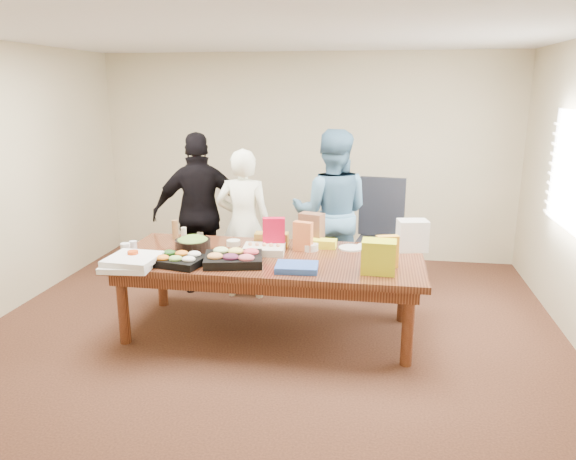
% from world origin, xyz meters
% --- Properties ---
extents(floor, '(5.50, 5.00, 0.02)m').
position_xyz_m(floor, '(0.00, 0.00, -0.01)').
color(floor, '#47301E').
rests_on(floor, ground).
extents(ceiling, '(5.50, 5.00, 0.02)m').
position_xyz_m(ceiling, '(0.00, 0.00, 2.71)').
color(ceiling, white).
rests_on(ceiling, wall_back).
extents(wall_back, '(5.50, 0.04, 2.70)m').
position_xyz_m(wall_back, '(0.00, 2.50, 1.35)').
color(wall_back, beige).
rests_on(wall_back, floor).
extents(wall_front, '(5.50, 0.04, 2.70)m').
position_xyz_m(wall_front, '(0.00, -2.50, 1.35)').
color(wall_front, beige).
rests_on(wall_front, floor).
extents(window_panel, '(0.03, 1.40, 1.10)m').
position_xyz_m(window_panel, '(2.72, 0.60, 1.50)').
color(window_panel, white).
rests_on(window_panel, wall_right).
extents(window_blinds, '(0.04, 1.36, 1.00)m').
position_xyz_m(window_blinds, '(2.68, 0.60, 1.50)').
color(window_blinds, beige).
rests_on(window_blinds, wall_right).
extents(conference_table, '(2.80, 1.20, 0.75)m').
position_xyz_m(conference_table, '(0.00, 0.00, 0.38)').
color(conference_table, '#4C1C0F').
rests_on(conference_table, floor).
extents(office_chair, '(0.71, 0.71, 1.22)m').
position_xyz_m(office_chair, '(1.02, 1.19, 0.61)').
color(office_chair, black).
rests_on(office_chair, floor).
extents(person_center, '(0.61, 0.42, 1.63)m').
position_xyz_m(person_center, '(-0.46, 0.87, 0.82)').
color(person_center, white).
rests_on(person_center, floor).
extents(person_right, '(0.91, 0.71, 1.83)m').
position_xyz_m(person_right, '(0.47, 1.15, 0.91)').
color(person_right, teal).
rests_on(person_right, floor).
extents(person_left, '(1.13, 0.75, 1.79)m').
position_xyz_m(person_left, '(-0.97, 0.97, 0.89)').
color(person_left, black).
rests_on(person_left, floor).
extents(veggie_tray, '(0.49, 0.41, 0.06)m').
position_xyz_m(veggie_tray, '(-0.73, -0.37, 0.78)').
color(veggie_tray, black).
rests_on(veggie_tray, conference_table).
extents(fruit_tray, '(0.58, 0.49, 0.08)m').
position_xyz_m(fruit_tray, '(-0.27, -0.27, 0.79)').
color(fruit_tray, black).
rests_on(fruit_tray, conference_table).
extents(sheet_cake, '(0.40, 0.32, 0.07)m').
position_xyz_m(sheet_cake, '(-0.07, 0.09, 0.78)').
color(sheet_cake, silver).
rests_on(sheet_cake, conference_table).
extents(salad_bowl, '(0.35, 0.35, 0.11)m').
position_xyz_m(salad_bowl, '(-0.75, 0.05, 0.80)').
color(salad_bowl, black).
rests_on(salad_bowl, conference_table).
extents(chip_bag_blue, '(0.37, 0.29, 0.05)m').
position_xyz_m(chip_bag_blue, '(0.31, -0.36, 0.78)').
color(chip_bag_blue, '#2A50B2').
rests_on(chip_bag_blue, conference_table).
extents(chip_bag_red, '(0.22, 0.12, 0.31)m').
position_xyz_m(chip_bag_red, '(-0.00, 0.23, 0.90)').
color(chip_bag_red, red).
rests_on(chip_bag_red, conference_table).
extents(chip_bag_yellow, '(0.20, 0.13, 0.28)m').
position_xyz_m(chip_bag_yellow, '(1.06, -0.15, 0.89)').
color(chip_bag_yellow, gold).
rests_on(chip_bag_yellow, conference_table).
extents(chip_bag_orange, '(0.19, 0.12, 0.28)m').
position_xyz_m(chip_bag_orange, '(0.28, 0.23, 0.89)').
color(chip_bag_orange, orange).
rests_on(chip_bag_orange, conference_table).
extents(mayo_jar, '(0.10, 0.10, 0.13)m').
position_xyz_m(mayo_jar, '(-0.03, 0.29, 0.82)').
color(mayo_jar, silver).
rests_on(mayo_jar, conference_table).
extents(mustard_bottle, '(0.07, 0.07, 0.18)m').
position_xyz_m(mustard_bottle, '(-0.09, 0.29, 0.84)').
color(mustard_bottle, yellow).
rests_on(mustard_bottle, conference_table).
extents(dressing_bottle, '(0.07, 0.07, 0.20)m').
position_xyz_m(dressing_bottle, '(-1.06, 0.40, 0.85)').
color(dressing_bottle, brown).
rests_on(dressing_bottle, conference_table).
extents(ranch_bottle, '(0.07, 0.07, 0.16)m').
position_xyz_m(ranch_bottle, '(-0.92, 0.27, 0.83)').
color(ranch_bottle, beige).
rests_on(ranch_bottle, conference_table).
extents(banana_bunch, '(0.25, 0.15, 0.08)m').
position_xyz_m(banana_bunch, '(0.47, 0.36, 0.79)').
color(banana_bunch, yellow).
rests_on(banana_bunch, conference_table).
extents(bread_loaf, '(0.33, 0.16, 0.13)m').
position_xyz_m(bread_loaf, '(-0.04, 0.33, 0.81)').
color(bread_loaf, olive).
rests_on(bread_loaf, conference_table).
extents(kraft_bag, '(0.26, 0.20, 0.30)m').
position_xyz_m(kraft_bag, '(0.33, 0.49, 0.90)').
color(kraft_bag, brown).
rests_on(kraft_bag, conference_table).
extents(red_cup, '(0.11, 0.11, 0.12)m').
position_xyz_m(red_cup, '(-1.12, -0.43, 0.81)').
color(red_cup, '#CF400D').
rests_on(red_cup, conference_table).
extents(clear_cup_a, '(0.11, 0.11, 0.12)m').
position_xyz_m(clear_cup_a, '(-1.30, -0.22, 0.81)').
color(clear_cup_a, silver).
rests_on(clear_cup_a, conference_table).
extents(clear_cup_b, '(0.09, 0.09, 0.10)m').
position_xyz_m(clear_cup_b, '(-1.30, -0.06, 0.80)').
color(clear_cup_b, silver).
rests_on(clear_cup_b, conference_table).
extents(pizza_box_lower, '(0.45, 0.45, 0.05)m').
position_xyz_m(pizza_box_lower, '(-1.13, -0.52, 0.77)').
color(pizza_box_lower, white).
rests_on(pizza_box_lower, conference_table).
extents(pizza_box_upper, '(0.44, 0.44, 0.05)m').
position_xyz_m(pizza_box_upper, '(-1.10, -0.50, 0.82)').
color(pizza_box_upper, white).
rests_on(pizza_box_upper, pizza_box_lower).
extents(plate_a, '(0.29, 0.29, 0.01)m').
position_xyz_m(plate_a, '(0.90, 0.44, 0.76)').
color(plate_a, silver).
rests_on(plate_a, conference_table).
extents(plate_b, '(0.30, 0.30, 0.01)m').
position_xyz_m(plate_b, '(0.73, 0.36, 0.76)').
color(plate_b, silver).
rests_on(plate_b, conference_table).
extents(dip_bowl_a, '(0.17, 0.17, 0.06)m').
position_xyz_m(dip_bowl_a, '(0.35, 0.25, 0.78)').
color(dip_bowl_a, silver).
rests_on(dip_bowl_a, conference_table).
extents(dip_bowl_b, '(0.15, 0.15, 0.05)m').
position_xyz_m(dip_bowl_b, '(-0.41, 0.28, 0.78)').
color(dip_bowl_b, beige).
rests_on(dip_bowl_b, conference_table).
extents(grocery_bag_white, '(0.31, 0.24, 0.29)m').
position_xyz_m(grocery_bag_white, '(1.30, 0.40, 0.90)').
color(grocery_bag_white, silver).
rests_on(grocery_bag_white, conference_table).
extents(grocery_bag_yellow, '(0.29, 0.20, 0.28)m').
position_xyz_m(grocery_bag_yellow, '(0.99, -0.31, 0.89)').
color(grocery_bag_yellow, '#CCD319').
rests_on(grocery_bag_yellow, conference_table).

